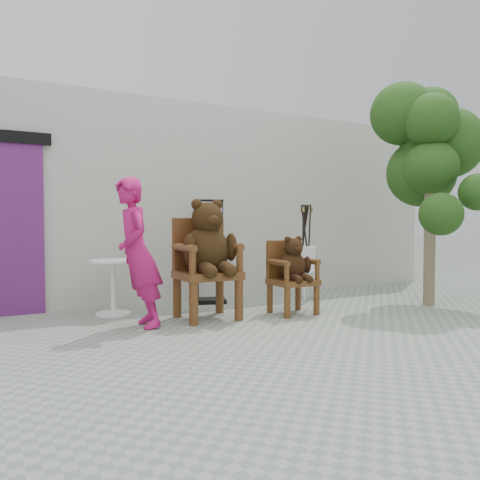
{
  "coord_description": "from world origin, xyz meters",
  "views": [
    {
      "loc": [
        -3.05,
        -3.98,
        1.18
      ],
      "look_at": [
        -0.14,
        1.39,
        0.95
      ],
      "focal_mm": 35.0,
      "sensor_mm": 36.0,
      "label": 1
    }
  ],
  "objects": [
    {
      "name": "person",
      "position": [
        -1.58,
        1.13,
        0.84
      ],
      "size": [
        0.41,
        0.62,
        1.67
      ],
      "primitive_type": "imported",
      "rotation": [
        0.0,
        0.0,
        -1.59
      ],
      "color": "#B61661",
      "rests_on": "ground"
    },
    {
      "name": "tree",
      "position": [
        2.69,
        0.78,
        2.3
      ],
      "size": [
        1.74,
        1.73,
        3.25
      ],
      "rotation": [
        0.0,
        0.0,
        0.37
      ],
      "color": "brown",
      "rests_on": "ground"
    },
    {
      "name": "chair_small",
      "position": [
        0.41,
        1.0,
        0.59
      ],
      "size": [
        0.54,
        0.54,
        1.01
      ],
      "color": "#48280F",
      "rests_on": "ground"
    },
    {
      "name": "ground_plane",
      "position": [
        0.0,
        0.0,
        0.0
      ],
      "size": [
        60.0,
        60.0,
        0.0
      ],
      "primitive_type": "plane",
      "color": "gray",
      "rests_on": "ground"
    },
    {
      "name": "stool_bucket",
      "position": [
        1.24,
        1.82,
        0.64
      ],
      "size": [
        0.32,
        0.32,
        1.46
      ],
      "rotation": [
        0.0,
        0.0,
        -0.06
      ],
      "color": "white",
      "rests_on": "ground"
    },
    {
      "name": "display_stand",
      "position": [
        -0.19,
        2.23,
        0.58
      ],
      "size": [
        0.54,
        0.48,
        1.51
      ],
      "rotation": [
        0.0,
        0.0,
        -0.33
      ],
      "color": "black",
      "rests_on": "ground"
    },
    {
      "name": "chair_big",
      "position": [
        -0.69,
        1.23,
        0.84
      ],
      "size": [
        0.7,
        0.77,
        1.47
      ],
      "color": "#48280F",
      "rests_on": "ground"
    },
    {
      "name": "back_wall",
      "position": [
        0.0,
        3.1,
        1.5
      ],
      "size": [
        9.0,
        1.0,
        3.0
      ],
      "primitive_type": "cube",
      "color": "#B9B8AD",
      "rests_on": "ground"
    },
    {
      "name": "cafe_table",
      "position": [
        -1.65,
        2.01,
        0.44
      ],
      "size": [
        0.6,
        0.6,
        0.7
      ],
      "rotation": [
        0.0,
        0.0,
        0.09
      ],
      "color": "white",
      "rests_on": "ground"
    }
  ]
}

